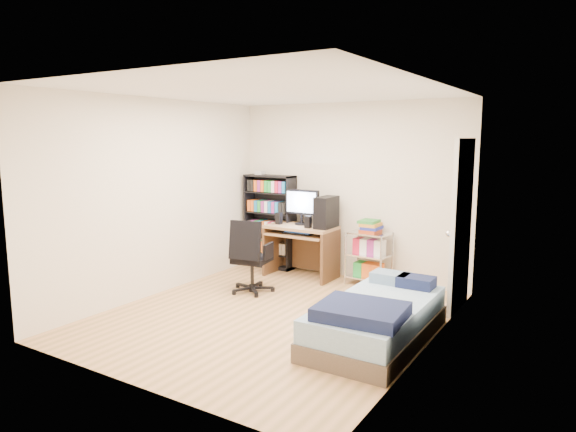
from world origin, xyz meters
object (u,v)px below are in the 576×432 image
Objects in this scene: office_chair at (251,269)px; bed at (377,319)px; media_shelf at (270,220)px; computer_desk at (309,231)px.

bed is at bearing -29.11° from office_chair.
bed is (2.56, -1.92, -0.51)m from media_shelf.
bed is at bearing -44.76° from computer_desk.
office_chair is (0.53, -1.25, -0.43)m from media_shelf.
office_chair is at bearing 161.55° from bed.
media_shelf reaches higher than bed.
media_shelf is 1.42m from office_chair.
bed is (1.75, -1.74, -0.45)m from computer_desk.
computer_desk is at bearing 135.24° from bed.
media_shelf is 0.83× the size of bed.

